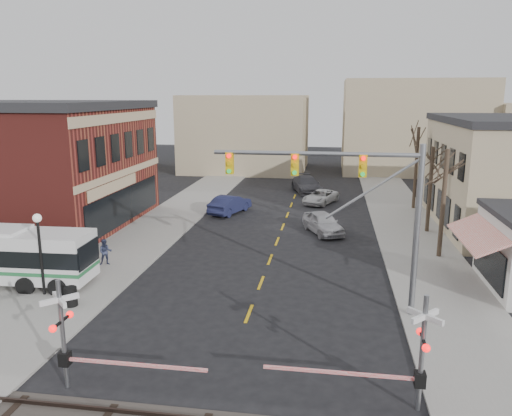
{
  "coord_description": "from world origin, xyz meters",
  "views": [
    {
      "loc": [
        3.63,
        -19.45,
        10.06
      ],
      "look_at": [
        -0.74,
        9.05,
        3.5
      ],
      "focal_mm": 35.0,
      "sensor_mm": 36.0,
      "label": 1
    }
  ],
  "objects": [
    {
      "name": "ground",
      "position": [
        0.0,
        0.0,
        0.0
      ],
      "size": [
        160.0,
        160.0,
        0.0
      ],
      "primitive_type": "plane",
      "color": "black",
      "rests_on": "ground"
    },
    {
      "name": "sidewalk_west",
      "position": [
        -9.5,
        20.0,
        0.06
      ],
      "size": [
        5.0,
        60.0,
        0.12
      ],
      "primitive_type": "cube",
      "color": "gray",
      "rests_on": "ground"
    },
    {
      "name": "sidewalk_east",
      "position": [
        9.5,
        20.0,
        0.06
      ],
      "size": [
        5.0,
        60.0,
        0.12
      ],
      "primitive_type": "cube",
      "color": "gray",
      "rests_on": "ground"
    },
    {
      "name": "tree_east_a",
      "position": [
        10.5,
        12.0,
        3.5
      ],
      "size": [
        0.28,
        0.28,
        6.75
      ],
      "color": "#382B21",
      "rests_on": "sidewalk_east"
    },
    {
      "name": "tree_east_b",
      "position": [
        10.8,
        18.0,
        3.27
      ],
      "size": [
        0.28,
        0.28,
        6.3
      ],
      "color": "#382B21",
      "rests_on": "sidewalk_east"
    },
    {
      "name": "tree_east_c",
      "position": [
        11.0,
        26.0,
        3.72
      ],
      "size": [
        0.28,
        0.28,
        7.2
      ],
      "color": "#382B21",
      "rests_on": "sidewalk_east"
    },
    {
      "name": "traffic_signal_mast",
      "position": [
        4.87,
        2.88,
        5.7
      ],
      "size": [
        9.35,
        0.3,
        8.0
      ],
      "color": "gray",
      "rests_on": "ground"
    },
    {
      "name": "rr_crossing_west",
      "position": [
        -4.91,
        -4.9,
        1.97
      ],
      "size": [
        5.6,
        1.36,
        4.0
      ],
      "color": "gray",
      "rests_on": "ground"
    },
    {
      "name": "rr_crossing_east",
      "position": [
        6.24,
        -4.36,
        1.97
      ],
      "size": [
        5.6,
        1.36,
        4.0
      ],
      "color": "gray",
      "rests_on": "ground"
    },
    {
      "name": "street_lamp",
      "position": [
        -10.66,
        2.48,
        3.15
      ],
      "size": [
        0.44,
        0.44,
        4.23
      ],
      "color": "black",
      "rests_on": "sidewalk_west"
    },
    {
      "name": "trash_bin",
      "position": [
        -8.58,
        1.36,
        0.59
      ],
      "size": [
        0.6,
        0.6,
        0.94
      ],
      "primitive_type": "cylinder",
      "color": "black",
      "rests_on": "sidewalk_west"
    },
    {
      "name": "car_a",
      "position": [
        3.12,
        16.7,
        0.79
      ],
      "size": [
        3.59,
        5.0,
        1.58
      ],
      "primitive_type": "imported",
      "rotation": [
        0.0,
        0.0,
        0.42
      ],
      "color": "#99989D",
      "rests_on": "ground"
    },
    {
      "name": "car_b",
      "position": [
        -5.0,
        21.9,
        0.8
      ],
      "size": [
        3.2,
        5.14,
        1.6
      ],
      "primitive_type": "imported",
      "rotation": [
        0.0,
        0.0,
        2.81
      ],
      "color": "#171B3B",
      "rests_on": "ground"
    },
    {
      "name": "car_c",
      "position": [
        2.66,
        27.1,
        0.64
      ],
      "size": [
        3.73,
        5.05,
        1.27
      ],
      "primitive_type": "imported",
      "rotation": [
        0.0,
        0.0,
        -0.4
      ],
      "color": "silver",
      "rests_on": "ground"
    },
    {
      "name": "car_d",
      "position": [
        1.1,
        32.3,
        0.85
      ],
      "size": [
        3.98,
        6.27,
        1.69
      ],
      "primitive_type": "imported",
      "rotation": [
        0.0,
        0.0,
        0.3
      ],
      "color": "#47474D",
      "rests_on": "ground"
    },
    {
      "name": "pedestrian_near",
      "position": [
        -9.38,
        4.34,
        0.96
      ],
      "size": [
        0.53,
        0.69,
        1.69
      ],
      "primitive_type": "imported",
      "rotation": [
        0.0,
        0.0,
        1.79
      ],
      "color": "#524842",
      "rests_on": "sidewalk_west"
    },
    {
      "name": "pedestrian_far",
      "position": [
        -9.56,
        7.25,
        0.91
      ],
      "size": [
        0.94,
        0.85,
        1.58
      ],
      "primitive_type": "imported",
      "rotation": [
        0.0,
        0.0,
        0.39
      ],
      "color": "#303754",
      "rests_on": "sidewalk_west"
    }
  ]
}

